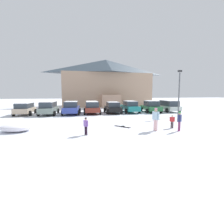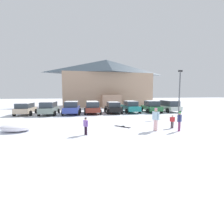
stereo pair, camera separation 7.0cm
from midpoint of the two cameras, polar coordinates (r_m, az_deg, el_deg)
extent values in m
plane|color=silver|center=(9.21, 12.40, -11.35)|extent=(160.00, 160.00, 0.00)
cube|color=tan|center=(37.43, -2.07, 7.19)|extent=(18.00, 7.75, 6.72)
pyramid|color=#384653|center=(37.82, -2.10, 14.52)|extent=(18.62, 8.36, 2.92)
cube|color=tan|center=(32.97, -0.43, 3.56)|extent=(3.63, 1.87, 2.40)
cube|color=#BBA68C|center=(24.53, -26.60, 0.58)|extent=(1.90, 4.11, 0.59)
cube|color=#2D3842|center=(24.41, -26.72, 1.92)|extent=(1.65, 3.13, 0.57)
cube|color=white|center=(24.39, -26.76, 2.66)|extent=(1.54, 2.98, 0.06)
cylinder|color=black|center=(26.02, -27.74, 0.16)|extent=(0.25, 0.65, 0.64)
cylinder|color=black|center=(25.52, -23.78, 0.24)|extent=(0.25, 0.65, 0.64)
cylinder|color=black|center=(23.67, -29.57, -0.47)|extent=(0.25, 0.65, 0.64)
cylinder|color=black|center=(23.11, -25.26, -0.40)|extent=(0.25, 0.65, 0.64)
cube|color=gray|center=(23.57, -20.02, 0.72)|extent=(2.08, 4.64, 0.64)
cube|color=#2D3842|center=(23.44, -20.13, 2.29)|extent=(1.78, 3.54, 0.67)
cube|color=white|center=(23.42, -20.16, 3.18)|extent=(1.67, 3.36, 0.06)
cylinder|color=black|center=(25.17, -21.40, 0.27)|extent=(0.27, 0.66, 0.64)
cylinder|color=black|center=(24.80, -17.23, 0.34)|extent=(0.27, 0.66, 0.64)
cylinder|color=black|center=(22.47, -23.05, -0.47)|extent=(0.27, 0.66, 0.64)
cylinder|color=black|center=(22.06, -18.39, -0.41)|extent=(0.27, 0.66, 0.64)
cube|color=#31429E|center=(23.35, -13.16, 0.90)|extent=(2.25, 4.87, 0.64)
cube|color=#2D3842|center=(23.07, -13.26, 2.46)|extent=(1.83, 2.59, 0.67)
cube|color=white|center=(23.05, -13.28, 3.36)|extent=(1.71, 2.46, 0.06)
cylinder|color=black|center=(24.95, -15.09, 0.44)|extent=(0.28, 0.66, 0.64)
cylinder|color=black|center=(24.76, -10.54, 0.51)|extent=(0.28, 0.66, 0.64)
cylinder|color=black|center=(22.06, -16.07, -0.33)|extent=(0.28, 0.66, 0.64)
cylinder|color=black|center=(21.86, -10.93, -0.26)|extent=(0.28, 0.66, 0.64)
cube|color=maroon|center=(23.60, -6.65, 1.01)|extent=(2.10, 4.57, 0.59)
cube|color=#2D3842|center=(23.46, -6.66, 2.53)|extent=(1.81, 3.49, 0.68)
cube|color=white|center=(23.44, -6.67, 3.43)|extent=(1.69, 3.31, 0.06)
cylinder|color=black|center=(24.99, -9.04, 0.59)|extent=(0.26, 0.65, 0.64)
cylinder|color=black|center=(25.07, -4.53, 0.66)|extent=(0.26, 0.65, 0.64)
cylinder|color=black|center=(22.23, -9.02, -0.11)|extent=(0.26, 0.65, 0.64)
cylinder|color=black|center=(22.32, -3.96, -0.03)|extent=(0.26, 0.65, 0.64)
cube|color=black|center=(23.88, 0.13, 1.07)|extent=(1.87, 4.13, 0.55)
cube|color=#2D3842|center=(23.64, 0.22, 2.44)|extent=(1.59, 2.17, 0.62)
cube|color=white|center=(23.62, 0.22, 3.27)|extent=(1.49, 2.06, 0.06)
cylinder|color=black|center=(25.00, -2.50, 0.66)|extent=(0.24, 0.65, 0.64)
cylinder|color=black|center=(25.32, 1.67, 0.74)|extent=(0.24, 0.65, 0.64)
cylinder|color=black|center=(22.52, -1.61, 0.04)|extent=(0.24, 0.65, 0.64)
cylinder|color=black|center=(22.88, 3.00, 0.13)|extent=(0.24, 0.65, 0.64)
cube|color=#1C7D7C|center=(24.99, 5.74, 1.37)|extent=(1.91, 4.84, 0.64)
cube|color=#2D3842|center=(24.72, 5.91, 2.78)|extent=(1.61, 2.54, 0.62)
cube|color=white|center=(24.70, 5.92, 3.57)|extent=(1.50, 2.41, 0.06)
cylinder|color=black|center=(26.22, 2.90, 0.92)|extent=(0.25, 0.65, 0.64)
cylinder|color=black|center=(26.69, 6.77, 0.98)|extent=(0.25, 0.65, 0.64)
cylinder|color=black|center=(23.36, 4.54, 0.25)|extent=(0.25, 0.65, 0.64)
cylinder|color=black|center=(23.89, 8.83, 0.33)|extent=(0.25, 0.65, 0.64)
cube|color=#266638|center=(25.73, 12.47, 1.33)|extent=(2.25, 4.57, 0.58)
cube|color=#2D3842|center=(25.48, 12.67, 2.72)|extent=(1.83, 2.44, 0.70)
cube|color=white|center=(25.46, 12.69, 3.58)|extent=(1.71, 2.32, 0.06)
cylinder|color=black|center=(26.74, 9.47, 0.95)|extent=(0.28, 0.66, 0.64)
cylinder|color=black|center=(27.38, 13.45, 0.98)|extent=(0.28, 0.66, 0.64)
cylinder|color=black|center=(24.15, 11.33, 0.34)|extent=(0.28, 0.66, 0.64)
cylinder|color=black|center=(24.84, 15.67, 0.40)|extent=(0.28, 0.66, 0.64)
cube|color=silver|center=(27.21, 17.92, 1.40)|extent=(2.03, 4.58, 0.55)
cube|color=#2D3842|center=(27.08, 18.05, 2.74)|extent=(1.75, 3.50, 0.73)
cube|color=white|center=(27.06, 18.07, 3.57)|extent=(1.64, 3.32, 0.06)
cylinder|color=black|center=(28.09, 14.93, 1.07)|extent=(0.26, 0.65, 0.64)
cylinder|color=black|center=(28.88, 18.33, 1.10)|extent=(0.26, 0.65, 0.64)
cylinder|color=black|center=(25.58, 17.41, 0.51)|extent=(0.26, 0.65, 0.64)
cylinder|color=black|center=(26.45, 21.05, 0.56)|extent=(0.26, 0.65, 0.64)
cylinder|color=black|center=(11.71, -8.87, -6.03)|extent=(0.10, 0.10, 0.57)
cylinder|color=black|center=(11.61, -8.47, -6.13)|extent=(0.10, 0.10, 0.57)
cube|color=#8559B5|center=(11.57, -8.71, -3.71)|extent=(0.30, 0.32, 0.40)
cylinder|color=#8559B5|center=(11.70, -9.27, -3.56)|extent=(0.08, 0.08, 0.38)
cylinder|color=#8559B5|center=(11.43, -8.14, -3.77)|extent=(0.08, 0.08, 0.38)
sphere|color=tan|center=(11.52, -8.73, -2.36)|extent=(0.15, 0.15, 0.15)
cylinder|color=black|center=(11.51, -8.74, -1.98)|extent=(0.14, 0.14, 0.07)
cylinder|color=#7B325B|center=(13.66, 21.04, -4.35)|extent=(0.13, 0.13, 0.69)
cylinder|color=#7B325B|center=(13.52, 20.84, -4.45)|extent=(0.13, 0.13, 0.69)
cube|color=navy|center=(13.50, 21.04, -1.94)|extent=(0.39, 0.37, 0.49)
cylinder|color=navy|center=(13.70, 21.32, -1.78)|extent=(0.09, 0.09, 0.46)
cylinder|color=navy|center=(13.30, 20.75, -1.99)|extent=(0.09, 0.09, 0.46)
sphere|color=tan|center=(13.46, 21.09, -0.53)|extent=(0.18, 0.18, 0.18)
cylinder|color=green|center=(13.45, 21.11, -0.13)|extent=(0.17, 0.17, 0.08)
cylinder|color=beige|center=(13.23, 13.58, -4.16)|extent=(0.15, 0.15, 0.82)
cylinder|color=beige|center=(13.12, 14.19, -4.26)|extent=(0.15, 0.15, 0.82)
cube|color=#A6C6D9|center=(13.07, 13.97, -1.19)|extent=(0.39, 0.46, 0.58)
cylinder|color=#A6C6D9|center=(13.22, 13.10, -1.02)|extent=(0.11, 0.11, 0.55)
cylinder|color=#A6C6D9|center=(12.91, 14.85, -1.24)|extent=(0.11, 0.11, 0.55)
sphere|color=tan|center=(13.02, 14.01, 0.53)|extent=(0.21, 0.21, 0.21)
cylinder|color=pink|center=(13.01, 14.03, 1.03)|extent=(0.20, 0.20, 0.10)
cylinder|color=black|center=(14.54, 18.66, -3.99)|extent=(0.09, 0.09, 0.51)
cylinder|color=black|center=(14.56, 19.10, -3.99)|extent=(0.09, 0.09, 0.51)
cube|color=red|center=(14.48, 18.94, -2.28)|extent=(0.29, 0.24, 0.36)
cylinder|color=red|center=(14.46, 18.31, -2.23)|extent=(0.07, 0.07, 0.35)
cylinder|color=red|center=(14.51, 19.56, -2.25)|extent=(0.07, 0.07, 0.35)
sphere|color=tan|center=(14.45, 18.97, -1.31)|extent=(0.13, 0.13, 0.13)
cylinder|color=beige|center=(14.44, 18.98, -1.03)|extent=(0.13, 0.13, 0.06)
cube|color=black|center=(14.24, 2.95, -4.89)|extent=(1.02, 1.28, 0.02)
cube|color=black|center=(14.20, 3.12, -4.76)|extent=(0.19, 0.21, 0.06)
cube|color=black|center=(14.40, 3.43, -4.77)|extent=(1.02, 1.28, 0.02)
cube|color=black|center=(14.36, 3.59, -4.64)|extent=(0.19, 0.21, 0.06)
cylinder|color=#515459|center=(22.05, 20.93, 5.34)|extent=(0.14, 0.14, 5.12)
cube|color=#232326|center=(22.20, 21.21, 12.35)|extent=(0.44, 0.24, 0.20)
ellipsoid|color=white|center=(14.34, -28.81, -4.41)|extent=(2.17, 1.73, 0.60)
camera|label=1|loc=(0.03, -90.15, -0.02)|focal=28.00mm
camera|label=2|loc=(0.03, 89.85, 0.02)|focal=28.00mm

